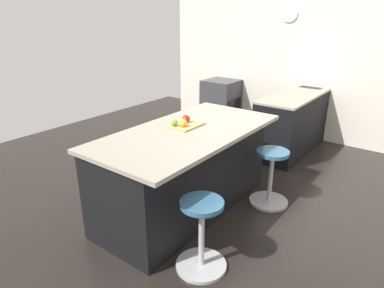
{
  "coord_description": "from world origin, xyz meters",
  "views": [
    {
      "loc": [
        2.94,
        2.12,
        2.05
      ],
      "look_at": [
        0.35,
        0.15,
        0.79
      ],
      "focal_mm": 31.71,
      "sensor_mm": 36.0,
      "label": 1
    }
  ],
  "objects": [
    {
      "name": "stool_by_window",
      "position": [
        -0.32,
        0.76,
        0.3
      ],
      "size": [
        0.44,
        0.44,
        0.65
      ],
      "color": "#B7B7BC",
      "rests_on": "ground_plane"
    },
    {
      "name": "sink_cabinet",
      "position": [
        -2.49,
        0.32,
        0.46
      ],
      "size": [
        2.52,
        0.6,
        1.18
      ],
      "color": "black",
      "rests_on": "ground_plane"
    },
    {
      "name": "apple_red",
      "position": [
        0.2,
        -0.04,
        0.99
      ],
      "size": [
        0.08,
        0.08,
        0.08
      ],
      "primitive_type": "sphere",
      "color": "red",
      "rests_on": "cutting_board"
    },
    {
      "name": "oven_range",
      "position": [
        -2.49,
        -1.29,
        0.44
      ],
      "size": [
        0.6,
        0.61,
        0.87
      ],
      "color": "#38383D",
      "rests_on": "ground_plane"
    },
    {
      "name": "interior_partition_left",
      "position": [
        -2.84,
        -0.0,
        1.46
      ],
      "size": [
        0.15,
        5.05,
        2.91
      ],
      "color": "silver",
      "rests_on": "ground_plane"
    },
    {
      "name": "kitchen_island",
      "position": [
        0.35,
        0.06,
        0.47
      ],
      "size": [
        2.12,
        1.05,
        0.93
      ],
      "color": "black",
      "rests_on": "ground_plane"
    },
    {
      "name": "cutting_board",
      "position": [
        0.25,
        0.01,
        0.94
      ],
      "size": [
        0.36,
        0.24,
        0.02
      ],
      "primitive_type": "cube",
      "color": "tan",
      "rests_on": "kitchen_island"
    },
    {
      "name": "apple_green",
      "position": [
        0.37,
        -0.06,
        0.99
      ],
      "size": [
        0.07,
        0.07,
        0.07
      ],
      "primitive_type": "sphere",
      "color": "#609E2D",
      "rests_on": "cutting_board"
    },
    {
      "name": "ground_plane",
      "position": [
        0.0,
        0.0,
        0.0
      ],
      "size": [
        7.38,
        7.38,
        0.0
      ],
      "primitive_type": "plane",
      "color": "black"
    },
    {
      "name": "stool_middle",
      "position": [
        1.01,
        0.76,
        0.3
      ],
      "size": [
        0.44,
        0.44,
        0.65
      ],
      "color": "#B7B7BC",
      "rests_on": "ground_plane"
    },
    {
      "name": "apple_yellow",
      "position": [
        0.33,
        0.03,
        0.99
      ],
      "size": [
        0.08,
        0.08,
        0.08
      ],
      "primitive_type": "sphere",
      "color": "gold",
      "rests_on": "cutting_board"
    }
  ]
}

